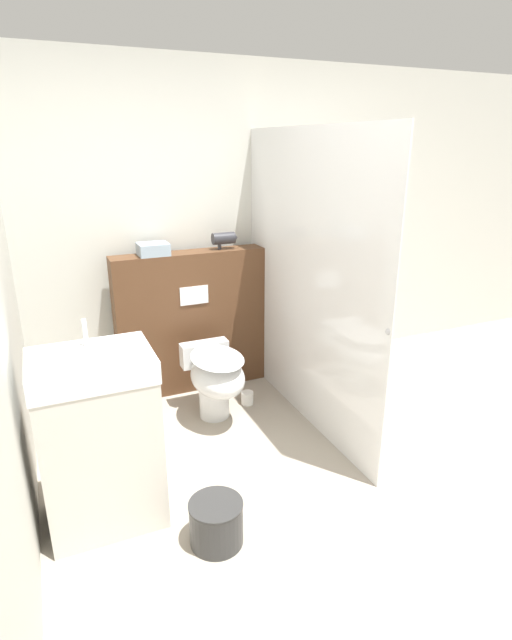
# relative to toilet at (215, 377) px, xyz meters

# --- Properties ---
(ground_plane) EXTENTS (12.00, 12.00, 0.00)m
(ground_plane) POSITION_rel_toilet_xyz_m (0.22, -1.18, -0.33)
(ground_plane) COLOR #9E9384
(wall_back) EXTENTS (8.00, 0.06, 2.50)m
(wall_back) POSITION_rel_toilet_xyz_m (0.22, 0.77, 0.92)
(wall_back) COLOR silver
(wall_back) RESTS_ON ground_plane
(partition_panel) EXTENTS (1.18, 0.21, 1.12)m
(partition_panel) POSITION_rel_toilet_xyz_m (0.01, 0.58, 0.23)
(partition_panel) COLOR #51331E
(partition_panel) RESTS_ON ground_plane
(shower_glass) EXTENTS (0.04, 1.85, 2.00)m
(shower_glass) POSITION_rel_toilet_xyz_m (0.60, -0.18, 0.67)
(shower_glass) COLOR silver
(shower_glass) RESTS_ON ground_plane
(toilet) EXTENTS (0.36, 0.60, 0.51)m
(toilet) POSITION_rel_toilet_xyz_m (0.00, 0.00, 0.00)
(toilet) COLOR white
(toilet) RESTS_ON ground_plane
(sink_vanity) EXTENTS (0.58, 0.44, 1.08)m
(sink_vanity) POSITION_rel_toilet_xyz_m (-0.87, -0.72, 0.14)
(sink_vanity) COLOR beige
(sink_vanity) RESTS_ON ground_plane
(hair_drier) EXTENTS (0.20, 0.09, 0.13)m
(hair_drier) POSITION_rel_toilet_xyz_m (0.30, 0.57, 0.87)
(hair_drier) COLOR #2D2D33
(hair_drier) RESTS_ON partition_panel
(folded_towel) EXTENTS (0.22, 0.19, 0.09)m
(folded_towel) POSITION_rel_toilet_xyz_m (-0.26, 0.57, 0.83)
(folded_towel) COLOR #8C9EAD
(folded_towel) RESTS_ON partition_panel
(spare_toilet_roll) EXTENTS (0.09, 0.09, 0.10)m
(spare_toilet_roll) POSITION_rel_toilet_xyz_m (0.29, 0.11, -0.28)
(spare_toilet_roll) COLOR white
(spare_toilet_roll) RESTS_ON ground_plane
(waste_bin) EXTENTS (0.27, 0.27, 0.23)m
(waste_bin) POSITION_rel_toilet_xyz_m (-0.40, -1.13, -0.22)
(waste_bin) COLOR #2D2D2D
(waste_bin) RESTS_ON ground_plane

